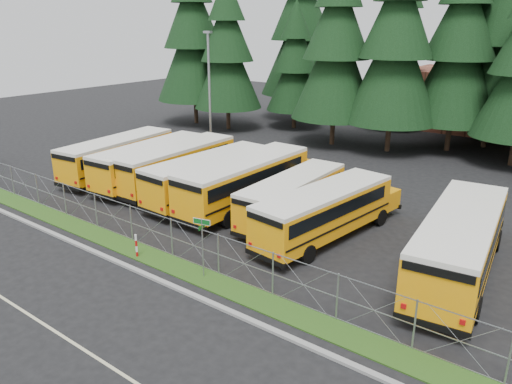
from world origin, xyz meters
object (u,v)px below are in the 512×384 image
at_px(bus_5, 296,198).
at_px(light_standard, 210,91).
at_px(bus_2, 180,166).
at_px(bus_3, 213,177).
at_px(bus_4, 249,183).
at_px(street_sign, 202,235).
at_px(bus_6, 328,213).
at_px(striped_bollard, 136,246).
at_px(bus_1, 156,163).
at_px(bus_east, 460,245).
at_px(bus_0, 122,157).

xyz_separation_m(bus_5, light_standard, (-13.34, 7.48, 4.20)).
bearing_deg(bus_2, bus_3, -10.01).
bearing_deg(bus_3, bus_2, 173.94).
xyz_separation_m(bus_4, street_sign, (3.99, -8.35, 0.51)).
relative_size(bus_4, bus_5, 1.17).
relative_size(bus_6, striped_bollard, 8.82).
xyz_separation_m(street_sign, light_standard, (-13.86, 15.77, 3.47)).
bearing_deg(bus_1, bus_5, -2.88).
bearing_deg(striped_bollard, bus_east, 30.11).
xyz_separation_m(bus_2, bus_6, (12.41, -1.42, -0.08)).
bearing_deg(bus_5, bus_0, 179.99).
bearing_deg(bus_6, bus_3, -178.92).
relative_size(bus_3, striped_bollard, 9.16).
distance_m(bus_0, street_sign, 17.26).
xyz_separation_m(bus_1, bus_5, (11.53, 0.25, -0.13)).
distance_m(bus_2, light_standard, 9.06).
relative_size(bus_0, light_standard, 1.08).
xyz_separation_m(bus_1, striped_bollard, (8.13, -8.57, -0.84)).
bearing_deg(bus_3, bus_4, 8.90).
relative_size(bus_1, bus_4, 0.94).
relative_size(bus_2, bus_3, 1.02).
height_order(bus_4, light_standard, light_standard).
bearing_deg(bus_3, light_standard, 135.35).
xyz_separation_m(bus_6, light_standard, (-16.12, 8.64, 4.11)).
relative_size(bus_0, bus_east, 0.92).
relative_size(bus_0, bus_2, 0.98).
height_order(bus_4, bus_5, bus_4).
distance_m(bus_4, street_sign, 9.27).
relative_size(bus_1, bus_6, 1.04).
bearing_deg(bus_5, bus_east, -10.03).
height_order(bus_2, bus_6, bus_2).
relative_size(bus_5, striped_bollard, 8.31).
bearing_deg(street_sign, bus_4, 115.53).
height_order(bus_2, striped_bollard, bus_2).
relative_size(bus_1, bus_3, 1.00).
relative_size(bus_0, bus_1, 0.99).
distance_m(bus_1, street_sign, 14.50).
relative_size(bus_4, street_sign, 4.15).
bearing_deg(bus_3, street_sign, -48.24).
bearing_deg(street_sign, bus_0, 153.27).
height_order(bus_3, bus_4, bus_4).
bearing_deg(bus_6, bus_0, -175.12).
xyz_separation_m(bus_1, bus_2, (1.91, 0.52, 0.02)).
distance_m(bus_4, light_standard, 12.97).
bearing_deg(bus_east, bus_2, 168.07).
bearing_deg(light_standard, striped_bollard, -58.63).
relative_size(bus_3, bus_east, 0.93).
distance_m(bus_0, light_standard, 9.12).
relative_size(bus_2, light_standard, 1.10).
relative_size(bus_1, bus_5, 1.10).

